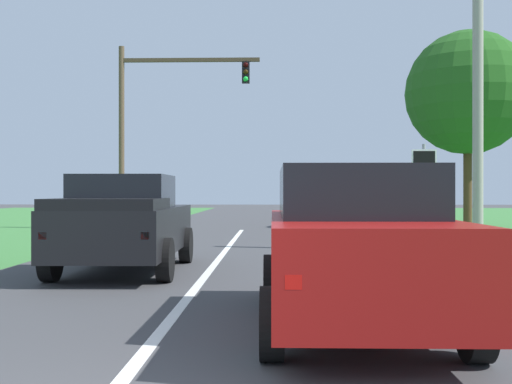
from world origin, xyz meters
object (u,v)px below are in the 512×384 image
object	(u,v)px
pickup_truck_lead	(125,223)
crossing_suv_far	(345,207)
red_suv_near	(352,243)
oak_tree_right	(468,93)
utility_pole_right	(478,102)
keep_moving_sign	(424,186)
traffic_light	(156,111)

from	to	relation	value
pickup_truck_lead	crossing_suv_far	bearing A→B (deg)	68.86
crossing_suv_far	red_suv_near	bearing A→B (deg)	-96.39
pickup_truck_lead	oak_tree_right	distance (m)	19.00
oak_tree_right	utility_pole_right	distance (m)	10.71
keep_moving_sign	oak_tree_right	bearing A→B (deg)	68.19
red_suv_near	pickup_truck_lead	xyz separation A→B (m)	(-3.96, 4.95, -0.02)
utility_pole_right	traffic_light	bearing A→B (deg)	137.13
red_suv_near	pickup_truck_lead	size ratio (longest dim) A/B	0.98
traffic_light	oak_tree_right	world-z (taller)	oak_tree_right
keep_moving_sign	crossing_suv_far	world-z (taller)	keep_moving_sign
red_suv_near	keep_moving_sign	distance (m)	8.04
pickup_truck_lead	oak_tree_right	bearing A→B (deg)	51.71
red_suv_near	pickup_truck_lead	bearing A→B (deg)	128.61
oak_tree_right	utility_pole_right	xyz separation A→B (m)	(-2.89, -10.15, -1.83)
pickup_truck_lead	oak_tree_right	world-z (taller)	oak_tree_right
crossing_suv_far	keep_moving_sign	bearing A→B (deg)	-88.77
keep_moving_sign	utility_pole_right	bearing A→B (deg)	42.32
crossing_suv_far	utility_pole_right	distance (m)	12.74
crossing_suv_far	utility_pole_right	size ratio (longest dim) A/B	0.59
red_suv_near	crossing_suv_far	bearing A→B (deg)	83.61
red_suv_near	pickup_truck_lead	distance (m)	6.34
pickup_truck_lead	utility_pole_right	bearing A→B (deg)	26.66
red_suv_near	oak_tree_right	world-z (taller)	oak_tree_right
red_suv_near	crossing_suv_far	distance (m)	21.51
red_suv_near	traffic_light	distance (m)	20.31
crossing_suv_far	oak_tree_right	bearing A→B (deg)	-21.72
traffic_light	keep_moving_sign	distance (m)	14.74
red_suv_near	keep_moving_sign	size ratio (longest dim) A/B	1.75
keep_moving_sign	oak_tree_right	distance (m)	13.38
red_suv_near	utility_pole_right	bearing A→B (deg)	63.82
red_suv_near	crossing_suv_far	size ratio (longest dim) A/B	1.02
oak_tree_right	crossing_suv_far	world-z (taller)	oak_tree_right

